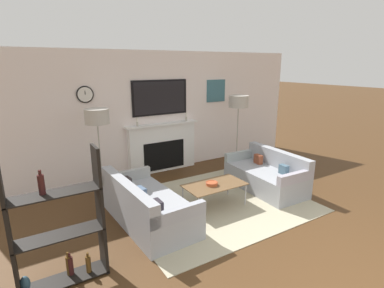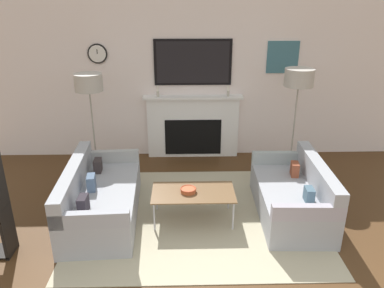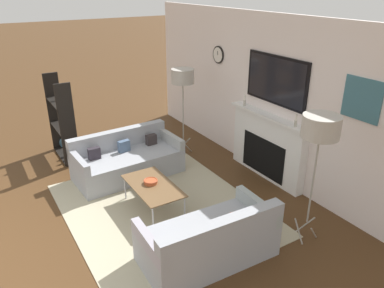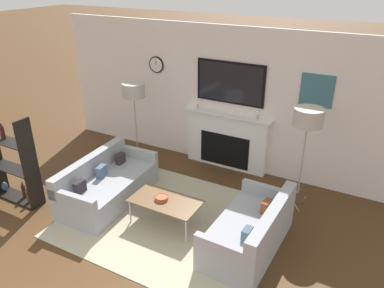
# 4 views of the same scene
# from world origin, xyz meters

# --- Properties ---
(fireplace_wall) EXTENTS (7.54, 0.28, 2.70)m
(fireplace_wall) POSITION_xyz_m (0.00, 5.16, 1.23)
(fireplace_wall) COLOR white
(fireplace_wall) RESTS_ON ground_plane
(area_rug) EXTENTS (3.18, 2.62, 0.01)m
(area_rug) POSITION_xyz_m (0.00, 3.03, 0.01)
(area_rug) COLOR #B0A88B
(area_rug) RESTS_ON ground_plane
(couch_left) EXTENTS (0.95, 1.84, 0.74)m
(couch_left) POSITION_xyz_m (-1.28, 3.02, 0.27)
(couch_left) COLOR #9CA0A7
(couch_left) RESTS_ON ground_plane
(couch_right) EXTENTS (0.88, 1.64, 0.75)m
(couch_right) POSITION_xyz_m (1.28, 3.03, 0.27)
(couch_right) COLOR #9CA0A7
(couch_right) RESTS_ON ground_plane
(coffee_table) EXTENTS (1.06, 0.57, 0.41)m
(coffee_table) POSITION_xyz_m (-0.06, 2.93, 0.39)
(coffee_table) COLOR brown
(coffee_table) RESTS_ON ground_plane
(decorative_bowl) EXTENTS (0.21, 0.21, 0.06)m
(decorative_bowl) POSITION_xyz_m (-0.12, 2.93, 0.45)
(decorative_bowl) COLOR #B5512B
(decorative_bowl) RESTS_ON coffee_table
(floor_lamp_left) EXTENTS (0.42, 0.42, 1.67)m
(floor_lamp_left) POSITION_xyz_m (-1.60, 4.35, 1.51)
(floor_lamp_left) COLOR #9E998E
(floor_lamp_left) RESTS_ON ground_plane
(floor_lamp_right) EXTENTS (0.45, 0.45, 1.73)m
(floor_lamp_right) POSITION_xyz_m (1.60, 4.35, 1.57)
(floor_lamp_right) COLOR #9E998E
(floor_lamp_right) RESTS_ON ground_plane
(shelf_unit) EXTENTS (0.95, 0.28, 1.55)m
(shelf_unit) POSITION_xyz_m (-2.62, 2.30, 0.68)
(shelf_unit) COLOR black
(shelf_unit) RESTS_ON ground_plane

